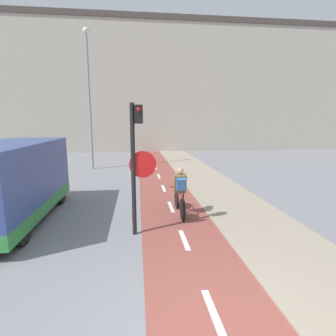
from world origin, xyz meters
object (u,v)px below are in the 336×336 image
at_px(traffic_light_pole, 136,156).
at_px(street_lamp_far, 89,87).
at_px(cyclist_near, 180,192).
at_px(van, 10,184).

distance_m(traffic_light_pole, street_lamp_far, 10.50).
height_order(street_lamp_far, cyclist_near, street_lamp_far).
height_order(street_lamp_far, van, street_lamp_far).
xyz_separation_m(street_lamp_far, van, (-0.90, -8.47, -3.69)).
xyz_separation_m(street_lamp_far, cyclist_near, (3.99, -8.49, -4.10)).
relative_size(traffic_light_pole, van, 0.67).
xyz_separation_m(cyclist_near, van, (-4.89, 0.02, 0.41)).
relative_size(cyclist_near, van, 0.36).
bearing_deg(cyclist_near, traffic_light_pole, -135.74).
bearing_deg(traffic_light_pole, van, 160.21).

